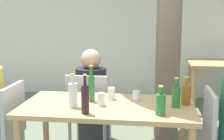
{
  "coord_description": "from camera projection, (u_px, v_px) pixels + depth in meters",
  "views": [
    {
      "loc": [
        0.38,
        -2.58,
        1.55
      ],
      "look_at": [
        0.0,
        0.3,
        1.03
      ],
      "focal_mm": 50.0,
      "sensor_mm": 36.0,
      "label": 1
    }
  ],
  "objects": [
    {
      "name": "cafe_building_wall",
      "position": [
        133.0,
        22.0,
        5.79
      ],
      "size": [
        10.0,
        0.08,
        2.8
      ],
      "color": "white",
      "rests_on": "ground_plane"
    },
    {
      "name": "dining_table_front",
      "position": [
        108.0,
        115.0,
        2.72
      ],
      "size": [
        1.49,
        0.77,
        0.78
      ],
      "color": "tan",
      "rests_on": "ground_plane"
    },
    {
      "name": "dining_table_back",
      "position": [
        220.0,
        69.0,
        5.06
      ],
      "size": [
        1.01,
        0.84,
        0.78
      ],
      "color": "tan",
      "rests_on": "ground_plane"
    },
    {
      "name": "patio_chair_0",
      "position": [
        3.0,
        127.0,
        2.87
      ],
      "size": [
        0.44,
        0.44,
        0.92
      ],
      "rotation": [
        0.0,
        0.0,
        -1.57
      ],
      "color": "#B2B2B7",
      "rests_on": "ground_plane"
    },
    {
      "name": "patio_chair_1",
      "position": [
        222.0,
        137.0,
        2.62
      ],
      "size": [
        0.44,
        0.44,
        0.92
      ],
      "rotation": [
        0.0,
        0.0,
        1.57
      ],
      "color": "#B2B2B7",
      "rests_on": "ground_plane"
    },
    {
      "name": "patio_chair_2",
      "position": [
        89.0,
        109.0,
        3.39
      ],
      "size": [
        0.44,
        0.44,
        0.92
      ],
      "rotation": [
        0.0,
        0.0,
        3.14
      ],
      "color": "#B2B2B7",
      "rests_on": "ground_plane"
    },
    {
      "name": "person_seated_2",
      "position": [
        93.0,
        103.0,
        3.62
      ],
      "size": [
        0.34,
        0.57,
        1.17
      ],
      "rotation": [
        0.0,
        0.0,
        3.14
      ],
      "color": "#383842",
      "rests_on": "ground_plane"
    },
    {
      "name": "amber_bottle_0",
      "position": [
        186.0,
        94.0,
        2.68
      ],
      "size": [
        0.08,
        0.08,
        0.25
      ],
      "color": "#9E661E",
      "rests_on": "dining_table_front"
    },
    {
      "name": "green_bottle_1",
      "position": [
        91.0,
        87.0,
        2.78
      ],
      "size": [
        0.06,
        0.06,
        0.33
      ],
      "color": "#287A38",
      "rests_on": "dining_table_front"
    },
    {
      "name": "green_bottle_2",
      "position": [
        176.0,
        96.0,
        2.6
      ],
      "size": [
        0.07,
        0.07,
        0.26
      ],
      "color": "#287A38",
      "rests_on": "dining_table_front"
    },
    {
      "name": "wine_bottle_3",
      "position": [
        85.0,
        98.0,
        2.43
      ],
      "size": [
        0.06,
        0.06,
        0.32
      ],
      "color": "#331923",
      "rests_on": "dining_table_front"
    },
    {
      "name": "water_bottle_4",
      "position": [
        73.0,
        94.0,
        2.61
      ],
      "size": [
        0.08,
        0.08,
        0.29
      ],
      "color": "silver",
      "rests_on": "dining_table_front"
    },
    {
      "name": "green_bottle_5",
      "position": [
        161.0,
        104.0,
        2.41
      ],
      "size": [
        0.08,
        0.08,
        0.23
      ],
      "color": "#287A38",
      "rests_on": "dining_table_front"
    },
    {
      "name": "drinking_glass_0",
      "position": [
        101.0,
        99.0,
        2.66
      ],
      "size": [
        0.06,
        0.06,
        0.11
      ],
      "color": "silver",
      "rests_on": "dining_table_front"
    },
    {
      "name": "drinking_glass_1",
      "position": [
        137.0,
        96.0,
        2.81
      ],
      "size": [
        0.07,
        0.07,
        0.09
      ],
      "color": "silver",
      "rests_on": "dining_table_front"
    },
    {
      "name": "drinking_glass_2",
      "position": [
        111.0,
        93.0,
        2.85
      ],
      "size": [
        0.07,
        0.07,
        0.11
      ],
      "color": "silver",
      "rests_on": "dining_table_front"
    }
  ]
}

